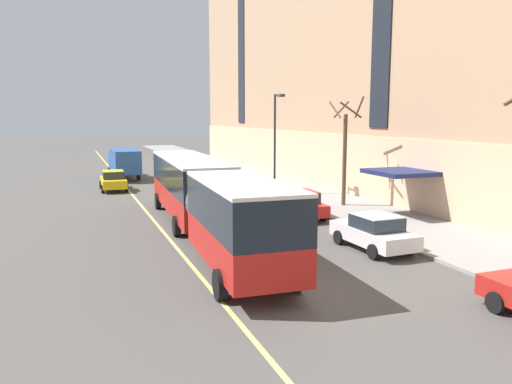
{
  "coord_description": "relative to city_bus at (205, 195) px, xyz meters",
  "views": [
    {
      "loc": [
        -6.79,
        -14.15,
        5.73
      ],
      "look_at": [
        2.29,
        9.99,
        1.8
      ],
      "focal_mm": 35.0,
      "sensor_mm": 36.0,
      "label": 1
    }
  ],
  "objects": [
    {
      "name": "ground_plane",
      "position": [
        0.87,
        -8.53,
        -2.04
      ],
      "size": [
        260.0,
        260.0,
        0.0
      ],
      "primitive_type": "plane",
      "color": "#4C4947"
    },
    {
      "name": "box_truck",
      "position": [
        -1.21,
        24.33,
        -0.44
      ],
      "size": [
        2.45,
        7.25,
        2.73
      ],
      "color": "#285199",
      "rests_on": "ground"
    },
    {
      "name": "parked_car_red_3",
      "position": [
        6.23,
        2.6,
        -1.25
      ],
      "size": [
        2.1,
        4.36,
        1.56
      ],
      "color": "#B21E19",
      "rests_on": "ground"
    },
    {
      "name": "fire_hydrant",
      "position": [
        8.01,
        8.09,
        -1.54
      ],
      "size": [
        0.42,
        0.24,
        0.72
      ],
      "color": "red",
      "rests_on": "sidewalk"
    },
    {
      "name": "city_bus",
      "position": [
        0.0,
        0.0,
        0.0
      ],
      "size": [
        3.72,
        19.93,
        3.49
      ],
      "color": "red",
      "rests_on": "ground"
    },
    {
      "name": "street_lamp",
      "position": [
        8.11,
        10.56,
        2.48
      ],
      "size": [
        0.36,
        1.48,
        7.15
      ],
      "color": "#2D2D30",
      "rests_on": "sidewalk"
    },
    {
      "name": "parked_car_green_1",
      "position": [
        6.35,
        24.27,
        -1.25
      ],
      "size": [
        2.06,
        4.4,
        1.56
      ],
      "color": "#23603D",
      "rests_on": "ground"
    },
    {
      "name": "taxi_cab",
      "position": [
        -2.79,
        17.28,
        -1.25
      ],
      "size": [
        1.99,
        4.26,
        1.56
      ],
      "color": "yellow",
      "rests_on": "ground"
    },
    {
      "name": "sidewalk",
      "position": [
        10.33,
        -5.53,
        -1.96
      ],
      "size": [
        5.64,
        160.0,
        0.15
      ],
      "primitive_type": "cube",
      "color": "gray",
      "rests_on": "ground"
    },
    {
      "name": "lane_centerline",
      "position": [
        -1.7,
        -5.53,
        -2.03
      ],
      "size": [
        0.16,
        140.0,
        0.01
      ],
      "primitive_type": "cube",
      "color": "#E0D66B",
      "rests_on": "ground"
    },
    {
      "name": "parked_car_white_0",
      "position": [
        6.23,
        -4.82,
        -1.25
      ],
      "size": [
        2.12,
        4.3,
        1.56
      ],
      "color": "silver",
      "rests_on": "ground"
    },
    {
      "name": "street_tree_far_uptown",
      "position": [
        10.27,
        4.55,
        1.59
      ],
      "size": [
        1.95,
        1.91,
        6.78
      ],
      "color": "brown",
      "rests_on": "sidewalk"
    }
  ]
}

